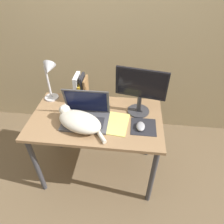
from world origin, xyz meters
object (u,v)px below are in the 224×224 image
at_px(laptop, 86,115).
at_px(book_row, 81,89).
at_px(computer_mouse, 141,126).
at_px(external_monitor, 141,89).
at_px(cat, 79,121).
at_px(notepad, 117,124).
at_px(desk_lamp, 49,75).

xyz_separation_m(laptop, book_row, (-0.10, 0.28, 0.07)).
distance_m(computer_mouse, book_row, 0.65).
height_order(laptop, book_row, laptop).
relative_size(external_monitor, computer_mouse, 3.92).
bearing_deg(cat, notepad, 11.89).
bearing_deg(laptop, cat, -114.80).
height_order(cat, external_monitor, external_monitor).
distance_m(cat, book_row, 0.37).
height_order(book_row, notepad, book_row).
bearing_deg(external_monitor, laptop, -159.37).
xyz_separation_m(computer_mouse, book_row, (-0.55, 0.33, 0.10)).
height_order(computer_mouse, book_row, book_row).
bearing_deg(book_row, desk_lamp, -172.43).
xyz_separation_m(cat, external_monitor, (0.47, 0.25, 0.17)).
bearing_deg(computer_mouse, cat, -176.10).
xyz_separation_m(book_row, desk_lamp, (-0.26, -0.03, 0.15)).
relative_size(laptop, notepad, 1.29).
relative_size(computer_mouse, book_row, 0.41).
bearing_deg(cat, book_row, 99.50).
bearing_deg(cat, desk_lamp, 134.16).
distance_m(external_monitor, desk_lamp, 0.79).
relative_size(desk_lamp, notepad, 1.40).
bearing_deg(external_monitor, computer_mouse, -84.88).
bearing_deg(computer_mouse, desk_lamp, 159.91).
bearing_deg(desk_lamp, external_monitor, -5.98).
height_order(cat, book_row, book_row).
bearing_deg(laptop, notepad, -4.69).
distance_m(computer_mouse, desk_lamp, 0.90).
xyz_separation_m(laptop, cat, (-0.04, -0.08, 0.01)).
distance_m(laptop, notepad, 0.26).
relative_size(computer_mouse, desk_lamp, 0.26).
bearing_deg(book_row, laptop, -70.39).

